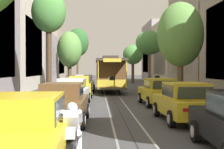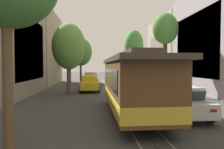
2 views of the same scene
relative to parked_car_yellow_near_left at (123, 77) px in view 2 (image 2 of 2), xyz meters
name	(u,v)px [view 2 (image 2 of 2)]	position (x,y,z in m)	size (l,w,h in m)	color
ground_plane	(130,113)	(2.62, 21.79, -0.80)	(160.00, 160.00, 0.00)	#424244
trolley_track_rails	(148,136)	(2.62, 25.67, -0.79)	(1.14, 66.76, 0.01)	gray
parked_car_yellow_near_left	(123,77)	(0.00, 0.00, 0.00)	(2.06, 4.39, 1.58)	gold
parked_car_brown_second_left	(128,80)	(0.15, 5.68, 0.00)	(2.06, 4.39, 1.58)	brown
parked_car_white_mid_left	(139,83)	(0.01, 11.88, 0.00)	(2.14, 4.42, 1.58)	silver
parked_car_yellow_fourth_left	(153,89)	(0.09, 17.33, 0.00)	(2.09, 4.40, 1.58)	gold
parked_car_white_fifth_left	(180,101)	(0.23, 22.83, 0.00)	(2.01, 4.37, 1.58)	silver
parked_car_black_near_right	(90,78)	(5.20, 0.93, 0.00)	(2.14, 4.42, 1.58)	black
parked_car_yellow_second_right	(91,80)	(5.06, 5.90, 0.00)	(2.05, 4.38, 1.58)	gold
parked_car_yellow_mid_right	(89,84)	(5.13, 11.55, 0.00)	(2.11, 4.41, 1.58)	gold
street_tree_kerb_left_near	(134,46)	(-1.46, 1.36, 4.90)	(2.92, 2.61, 8.13)	brown
street_tree_kerb_left_second	(165,31)	(-1.77, 14.69, 4.99)	(2.33, 1.90, 7.37)	#4C3826
street_tree_kerb_right_near	(81,52)	(6.71, 0.49, 3.97)	(3.49, 3.74, 6.93)	brown
street_tree_kerb_right_second	(69,47)	(6.94, 13.69, 3.56)	(3.04, 2.84, 6.51)	brown
cable_car_trolley	(134,85)	(2.63, 22.74, 0.86)	(2.64, 9.15, 3.28)	brown
motorcycle_with_rider	(118,78)	(0.96, 0.44, -0.15)	(0.56, 1.99, 1.37)	black
fire_hydrant	(133,80)	(-1.52, 0.72, -0.38)	(0.40, 0.22, 0.84)	#B2B2B7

